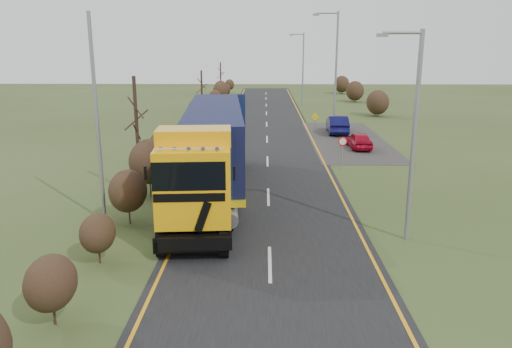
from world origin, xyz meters
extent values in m
plane|color=#36431C|center=(0.00, 0.00, 0.00)|extent=(160.00, 160.00, 0.00)
cube|color=black|center=(0.00, 10.00, 0.01)|extent=(8.00, 120.00, 0.02)
cube|color=#302D2A|center=(6.50, 20.00, 0.01)|extent=(6.00, 18.00, 0.02)
cube|color=orange|center=(-3.70, 10.00, 0.03)|extent=(0.12, 116.00, 0.01)
cube|color=orange|center=(3.70, 10.00, 0.03)|extent=(0.12, 116.00, 0.01)
cube|color=silver|center=(0.00, -4.00, 0.03)|extent=(0.12, 3.00, 0.01)
cube|color=silver|center=(0.00, 4.00, 0.03)|extent=(0.12, 3.00, 0.01)
cube|color=silver|center=(0.00, 12.00, 0.03)|extent=(0.12, 3.00, 0.01)
cube|color=silver|center=(0.00, 20.00, 0.03)|extent=(0.12, 3.00, 0.01)
cube|color=silver|center=(0.00, 28.00, 0.03)|extent=(0.12, 3.00, 0.01)
cube|color=silver|center=(0.00, 36.00, 0.03)|extent=(0.12, 3.00, 0.01)
cube|color=silver|center=(0.00, 44.00, 0.03)|extent=(0.12, 3.00, 0.01)
cube|color=silver|center=(0.00, 52.00, 0.03)|extent=(0.12, 3.00, 0.01)
cube|color=silver|center=(0.00, 60.00, 0.03)|extent=(0.12, 3.00, 0.01)
ellipsoid|color=#311E15|center=(-5.97, -8.00, 1.26)|extent=(1.34, 1.74, 1.54)
ellipsoid|color=#311E15|center=(-6.02, -4.00, 1.14)|extent=(1.21, 1.57, 1.39)
ellipsoid|color=#311E15|center=(-6.00, 0.00, 1.49)|extent=(1.58, 2.06, 1.82)
ellipsoid|color=#311E15|center=(-5.98, 4.00, 1.84)|extent=(1.96, 2.55, 2.25)
ellipsoid|color=#311E15|center=(-6.03, 8.00, 1.72)|extent=(1.83, 2.38, 2.10)
ellipsoid|color=#311E15|center=(-5.95, 12.00, 1.28)|extent=(1.37, 1.78, 1.57)
ellipsoid|color=#311E15|center=(-6.06, 16.00, 1.13)|extent=(1.20, 1.56, 1.38)
ellipsoid|color=#311E15|center=(-5.92, 20.00, 1.46)|extent=(1.55, 2.02, 1.78)
ellipsoid|color=#311E15|center=(-6.09, 24.00, 1.83)|extent=(1.95, 2.53, 2.24)
ellipsoid|color=#311E15|center=(-5.90, 28.00, 1.74)|extent=(1.85, 2.41, 2.13)
ellipsoid|color=#311E15|center=(-6.12, 32.00, 1.31)|extent=(1.40, 1.81, 1.61)
ellipsoid|color=#311E15|center=(-5.87, 36.00, 1.12)|extent=(1.19, 1.55, 1.37)
ellipsoid|color=#311E15|center=(-6.14, 40.00, 1.43)|extent=(1.52, 1.97, 1.75)
ellipsoid|color=#311E15|center=(-5.84, 44.00, 1.81)|extent=(1.93, 2.51, 2.22)
ellipsoid|color=#311E15|center=(-6.17, 48.00, 1.76)|extent=(1.88, 2.44, 2.16)
ellipsoid|color=#311E15|center=(-5.82, 52.00, 1.34)|extent=(1.43, 1.85, 1.64)
ellipsoid|color=#311E15|center=(-6.19, 56.00, 1.12)|extent=(1.19, 1.55, 1.37)
ellipsoid|color=#311E15|center=(-5.80, 60.00, 1.40)|extent=(1.49, 1.93, 1.71)
cylinder|color=#301F18|center=(-6.50, 4.00, 3.03)|extent=(0.18, 0.18, 6.05)
cylinder|color=#301F18|center=(-6.50, 30.00, 2.53)|extent=(0.18, 0.18, 5.06)
cylinder|color=#301F18|center=(-6.50, 52.00, 2.57)|extent=(0.18, 0.18, 5.15)
cube|color=black|center=(-2.80, -1.62, 0.76)|extent=(2.96, 5.15, 0.49)
cube|color=#FFAE0B|center=(-2.80, -2.59, 2.54)|extent=(2.87, 2.57, 2.81)
cube|color=black|center=(-2.80, -3.72, 0.59)|extent=(2.70, 0.33, 0.59)
cube|color=black|center=(-3.25, -3.78, 1.67)|extent=(0.65, 0.07, 1.16)
cube|color=black|center=(-2.35, -3.78, 1.67)|extent=(0.65, 0.07, 1.16)
cube|color=black|center=(-2.80, -3.75, 3.13)|extent=(2.53, 0.25, 1.03)
cube|color=black|center=(-2.80, -3.78, 2.37)|extent=(2.48, 0.22, 0.30)
cube|color=#FFAE0B|center=(-2.80, -2.21, 4.24)|extent=(2.80, 1.71, 0.60)
cylinder|color=silver|center=(-2.80, -3.50, 4.05)|extent=(2.37, 0.24, 0.06)
cube|color=black|center=(-4.34, -3.50, 3.18)|extent=(0.09, 0.13, 0.49)
cube|color=black|center=(-1.26, -3.50, 3.18)|extent=(0.09, 0.13, 0.49)
cylinder|color=gray|center=(-4.04, -1.18, 0.81)|extent=(0.71, 1.44, 0.60)
cylinder|color=gray|center=(-1.56, -1.18, 0.81)|extent=(0.71, 1.44, 0.60)
cube|color=gold|center=(-2.80, 5.40, 1.33)|extent=(3.72, 13.76, 0.26)
cube|color=black|center=(-2.80, 5.40, 2.94)|extent=(3.67, 13.33, 2.97)
cube|color=#101C42|center=(-2.80, 12.00, 2.94)|extent=(2.67, 0.26, 2.97)
cube|color=#101C42|center=(-2.80, -1.20, 2.94)|extent=(2.67, 0.26, 2.97)
cube|color=black|center=(-2.80, 9.50, 0.70)|extent=(2.77, 4.06, 0.38)
cube|color=gold|center=(-4.12, 4.32, 0.59)|extent=(0.50, 5.92, 0.49)
cube|color=gold|center=(-1.48, 4.32, 0.59)|extent=(0.50, 5.92, 0.49)
cylinder|color=black|center=(-3.93, -3.34, 0.56)|extent=(0.43, 1.15, 1.12)
cylinder|color=black|center=(-1.67, -3.34, 0.56)|extent=(0.43, 1.15, 1.12)
cylinder|color=black|center=(-3.93, -0.65, 0.56)|extent=(0.43, 1.15, 1.12)
cylinder|color=black|center=(-1.67, -0.65, 0.56)|extent=(0.43, 1.15, 1.12)
cylinder|color=black|center=(-3.93, 8.53, 0.56)|extent=(0.43, 1.15, 1.12)
cylinder|color=black|center=(-1.67, 8.53, 0.56)|extent=(0.43, 1.15, 1.12)
cylinder|color=black|center=(-3.93, 9.61, 0.56)|extent=(0.43, 1.15, 1.12)
cylinder|color=black|center=(-1.67, 9.61, 0.56)|extent=(0.43, 1.15, 1.12)
cylinder|color=black|center=(-3.93, 10.68, 0.56)|extent=(0.43, 1.15, 1.12)
cylinder|color=black|center=(-1.67, 10.68, 0.56)|extent=(0.43, 1.15, 1.12)
imported|color=#AD0821|center=(6.83, 16.45, 0.62)|extent=(1.62, 3.70, 1.24)
imported|color=#0B0B3D|center=(6.15, 23.07, 0.77)|extent=(1.82, 4.74, 1.54)
cylinder|color=gray|center=(5.45, -1.53, 4.03)|extent=(0.18, 0.18, 8.05)
cylinder|color=gray|center=(4.73, -1.53, 7.92)|extent=(1.43, 0.12, 0.12)
cube|color=gray|center=(4.02, -1.53, 7.83)|extent=(0.40, 0.16, 0.13)
cylinder|color=gray|center=(5.80, 22.74, 5.10)|extent=(0.18, 0.18, 10.19)
cylinder|color=gray|center=(4.89, 22.74, 10.02)|extent=(1.81, 0.12, 0.12)
cube|color=gray|center=(3.99, 22.74, 9.91)|extent=(0.51, 0.20, 0.16)
cylinder|color=gray|center=(4.60, 43.82, 4.47)|extent=(0.18, 0.18, 8.94)
cylinder|color=gray|center=(3.81, 43.82, 8.79)|extent=(1.59, 0.12, 0.12)
cube|color=gray|center=(3.01, 43.82, 8.69)|extent=(0.45, 0.18, 0.14)
cylinder|color=gray|center=(-7.20, 0.36, 4.40)|extent=(0.16, 0.16, 8.80)
cylinder|color=gray|center=(4.61, 10.07, 0.87)|extent=(0.08, 0.08, 1.75)
cylinder|color=red|center=(4.61, 10.04, 1.75)|extent=(0.56, 0.04, 0.56)
cylinder|color=white|center=(4.61, 10.02, 1.75)|extent=(0.42, 0.02, 0.42)
cylinder|color=gray|center=(4.20, 23.12, 0.68)|extent=(0.08, 0.08, 1.36)
cube|color=yellow|center=(4.20, 23.07, 1.46)|extent=(0.69, 0.04, 0.69)
camera|label=1|loc=(-0.21, -20.20, 7.48)|focal=35.00mm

